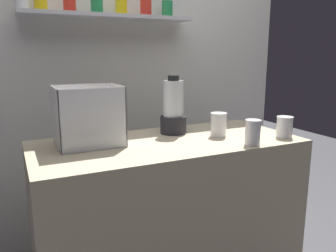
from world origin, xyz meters
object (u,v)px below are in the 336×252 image
(blender_pitcher, at_px, (173,110))
(juice_cup_carrot_left, at_px, (253,134))
(juice_cup_carrot_middle, at_px, (284,128))
(carrot_display_bin, at_px, (89,127))
(juice_cup_mango_far_left, at_px, (218,126))

(blender_pitcher, distance_m, juice_cup_carrot_left, 0.48)
(blender_pitcher, xyz_separation_m, juice_cup_carrot_middle, (0.51, -0.35, -0.09))
(blender_pitcher, height_order, juice_cup_carrot_middle, blender_pitcher)
(carrot_display_bin, bearing_deg, juice_cup_mango_far_left, -9.76)
(carrot_display_bin, distance_m, juice_cup_carrot_middle, 1.05)
(blender_pitcher, bearing_deg, juice_cup_carrot_left, -59.05)
(juice_cup_mango_far_left, relative_size, juice_cup_carrot_left, 1.02)
(carrot_display_bin, height_order, blender_pitcher, blender_pitcher)
(juice_cup_mango_far_left, height_order, juice_cup_carrot_left, juice_cup_mango_far_left)
(blender_pitcher, xyz_separation_m, juice_cup_carrot_left, (0.24, -0.41, -0.08))
(blender_pitcher, relative_size, juice_cup_mango_far_left, 2.53)
(carrot_display_bin, xyz_separation_m, juice_cup_carrot_middle, (1.00, -0.30, -0.04))
(juice_cup_carrot_left, bearing_deg, juice_cup_mango_far_left, 102.00)
(carrot_display_bin, bearing_deg, juice_cup_carrot_middle, -16.43)
(juice_cup_mango_far_left, height_order, juice_cup_carrot_middle, juice_cup_mango_far_left)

